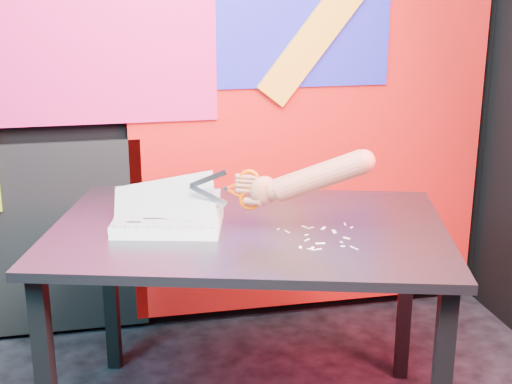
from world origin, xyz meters
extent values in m
cube|color=black|center=(0.00, 1.50, 1.35)|extent=(3.00, 0.01, 2.70)
cube|color=red|center=(0.65, 1.47, 0.85)|extent=(1.60, 0.02, 1.60)
cube|color=#E71B69|center=(-0.25, 1.45, 1.35)|extent=(0.95, 0.02, 0.80)
cube|color=black|center=(-0.26, 1.16, 0.36)|extent=(0.06, 0.06, 0.72)
cube|color=black|center=(0.86, 0.85, 0.36)|extent=(0.06, 0.06, 0.72)
cube|color=#353539|center=(0.20, 0.65, 0.73)|extent=(1.46, 1.16, 0.03)
cube|color=white|center=(-0.05, 0.69, 0.77)|extent=(0.39, 0.32, 0.04)
cube|color=white|center=(-0.05, 0.69, 0.79)|extent=(0.38, 0.32, 0.00)
cube|color=white|center=(-0.05, 0.69, 0.80)|extent=(0.37, 0.31, 0.10)
cube|color=white|center=(-0.06, 0.71, 0.82)|extent=(0.34, 0.27, 0.18)
cylinder|color=black|center=(-0.22, 0.62, 0.79)|extent=(0.01, 0.01, 0.00)
cylinder|color=black|center=(-0.19, 0.61, 0.79)|extent=(0.01, 0.01, 0.00)
cylinder|color=black|center=(-0.16, 0.60, 0.79)|extent=(0.01, 0.01, 0.00)
cylinder|color=black|center=(-0.13, 0.60, 0.79)|extent=(0.01, 0.01, 0.00)
cylinder|color=black|center=(-0.09, 0.59, 0.79)|extent=(0.01, 0.01, 0.00)
cylinder|color=black|center=(-0.06, 0.58, 0.79)|extent=(0.01, 0.01, 0.00)
cylinder|color=black|center=(-0.03, 0.57, 0.79)|extent=(0.01, 0.01, 0.00)
cylinder|color=black|center=(0.00, 0.57, 0.79)|extent=(0.01, 0.01, 0.00)
cylinder|color=black|center=(0.04, 0.56, 0.79)|extent=(0.01, 0.01, 0.00)
cylinder|color=black|center=(0.07, 0.55, 0.79)|extent=(0.01, 0.01, 0.00)
cylinder|color=black|center=(-0.17, 0.84, 0.79)|extent=(0.01, 0.01, 0.00)
cylinder|color=black|center=(-0.14, 0.83, 0.79)|extent=(0.01, 0.01, 0.00)
cylinder|color=black|center=(-0.11, 0.82, 0.79)|extent=(0.01, 0.01, 0.00)
cylinder|color=black|center=(-0.08, 0.81, 0.79)|extent=(0.01, 0.01, 0.00)
cylinder|color=black|center=(-0.04, 0.81, 0.79)|extent=(0.01, 0.01, 0.00)
cylinder|color=black|center=(-0.01, 0.80, 0.79)|extent=(0.01, 0.01, 0.00)
cylinder|color=black|center=(0.02, 0.79, 0.79)|extent=(0.01, 0.01, 0.00)
cylinder|color=black|center=(0.05, 0.78, 0.79)|extent=(0.01, 0.01, 0.00)
cylinder|color=black|center=(0.09, 0.78, 0.79)|extent=(0.01, 0.01, 0.00)
cylinder|color=black|center=(0.12, 0.77, 0.79)|extent=(0.01, 0.01, 0.00)
cube|color=black|center=(-0.12, 0.76, 0.79)|extent=(0.06, 0.02, 0.00)
cube|color=black|center=(-0.03, 0.72, 0.79)|extent=(0.05, 0.02, 0.00)
cube|color=black|center=(-0.10, 0.67, 0.79)|extent=(0.08, 0.03, 0.00)
cube|color=black|center=(0.00, 0.63, 0.79)|extent=(0.04, 0.02, 0.00)
cube|color=black|center=(-0.16, 0.65, 0.79)|extent=(0.05, 0.02, 0.00)
cube|color=black|center=(0.01, 0.75, 0.79)|extent=(0.05, 0.02, 0.00)
cube|color=silver|center=(0.07, 0.67, 0.91)|extent=(0.12, 0.06, 0.07)
cube|color=silver|center=(0.07, 0.67, 0.86)|extent=(0.12, 0.06, 0.07)
cylinder|color=silver|center=(0.13, 0.64, 0.89)|extent=(0.02, 0.02, 0.01)
cube|color=#ED4100|center=(0.15, 0.63, 0.88)|extent=(0.05, 0.03, 0.03)
cube|color=#ED4100|center=(0.15, 0.63, 0.90)|extent=(0.05, 0.03, 0.03)
torus|color=#ED4100|center=(0.20, 0.61, 0.92)|extent=(0.07, 0.04, 0.07)
torus|color=#ED4100|center=(0.20, 0.61, 0.85)|extent=(0.07, 0.04, 0.07)
ellipsoid|color=#AA4B38|center=(0.24, 0.59, 0.89)|extent=(0.09, 0.05, 0.09)
cylinder|color=#AA4B38|center=(0.20, 0.61, 0.88)|extent=(0.07, 0.05, 0.02)
cylinder|color=#AA4B38|center=(0.20, 0.61, 0.90)|extent=(0.07, 0.04, 0.02)
cylinder|color=#AA4B38|center=(0.20, 0.61, 0.91)|extent=(0.06, 0.04, 0.02)
cylinder|color=#AA4B38|center=(0.20, 0.61, 0.93)|extent=(0.06, 0.04, 0.02)
cylinder|color=#AA4B38|center=(0.21, 0.59, 0.85)|extent=(0.06, 0.05, 0.03)
cylinder|color=#AA4B38|center=(0.28, 0.57, 0.89)|extent=(0.07, 0.08, 0.06)
cylinder|color=#AA4B38|center=(0.40, 0.52, 0.94)|extent=(0.29, 0.19, 0.18)
sphere|color=#AA4B38|center=(0.52, 0.46, 1.00)|extent=(0.07, 0.07, 0.07)
cube|color=white|center=(0.35, 0.42, 0.75)|extent=(0.02, 0.02, 0.00)
cube|color=white|center=(0.53, 0.57, 0.75)|extent=(0.02, 0.02, 0.00)
cube|color=white|center=(0.46, 0.54, 0.75)|extent=(0.01, 0.03, 0.00)
cube|color=white|center=(0.38, 0.61, 0.75)|extent=(0.02, 0.02, 0.00)
cube|color=white|center=(0.44, 0.42, 0.75)|extent=(0.01, 0.01, 0.00)
cube|color=white|center=(0.43, 0.58, 0.75)|extent=(0.02, 0.03, 0.00)
cube|color=white|center=(0.48, 0.48, 0.75)|extent=(0.02, 0.02, 0.00)
cube|color=white|center=(0.35, 0.49, 0.75)|extent=(0.02, 0.02, 0.00)
cube|color=white|center=(0.29, 0.60, 0.75)|extent=(0.01, 0.01, 0.00)
cube|color=white|center=(0.45, 0.45, 0.75)|extent=(0.01, 0.01, 0.00)
cube|color=white|center=(0.40, 0.59, 0.75)|extent=(0.02, 0.01, 0.00)
cube|color=white|center=(0.48, 0.39, 0.75)|extent=(0.01, 0.02, 0.00)
cube|color=white|center=(0.39, 0.45, 0.75)|extent=(0.03, 0.01, 0.00)
cube|color=white|center=(0.36, 0.41, 0.75)|extent=(0.03, 0.01, 0.00)
cube|color=white|center=(0.47, 0.40, 0.75)|extent=(0.01, 0.02, 0.00)
cube|color=white|center=(0.35, 0.41, 0.75)|extent=(0.02, 0.02, 0.00)
cube|color=white|center=(0.32, 0.43, 0.75)|extent=(0.01, 0.02, 0.00)
cube|color=white|center=(0.36, 0.53, 0.75)|extent=(0.01, 0.01, 0.00)
cube|color=white|center=(0.52, 0.61, 0.75)|extent=(0.01, 0.03, 0.00)
cube|color=white|center=(0.31, 0.57, 0.75)|extent=(0.01, 0.03, 0.00)
camera|label=1|loc=(-0.22, -1.49, 1.53)|focal=50.00mm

